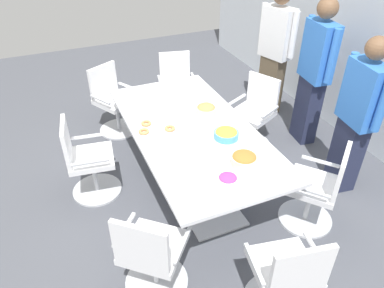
# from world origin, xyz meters

# --- Properties ---
(ground_plane) EXTENTS (10.00, 10.00, 0.01)m
(ground_plane) POSITION_xyz_m (0.00, 0.00, -0.01)
(ground_plane) COLOR #4C4F56
(back_wall) EXTENTS (8.00, 0.10, 2.80)m
(back_wall) POSITION_xyz_m (0.00, 2.40, 1.40)
(back_wall) COLOR silver
(back_wall) RESTS_ON ground
(conference_table) EXTENTS (2.40, 1.20, 0.75)m
(conference_table) POSITION_xyz_m (0.00, 0.00, 0.63)
(conference_table) COLOR silver
(conference_table) RESTS_ON ground
(office_chair_0) EXTENTS (0.64, 0.64, 0.91)m
(office_chair_0) POSITION_xyz_m (-1.57, 0.43, 0.41)
(office_chair_0) COLOR silver
(office_chair_0) RESTS_ON ground
(office_chair_1) EXTENTS (0.73, 0.73, 0.91)m
(office_chair_1) POSITION_xyz_m (-1.50, -0.52, 0.41)
(office_chair_1) COLOR silver
(office_chair_1) RESTS_ON ground
(office_chair_2) EXTENTS (0.61, 0.61, 0.91)m
(office_chair_2) POSITION_xyz_m (-0.31, -1.09, 0.41)
(office_chair_2) COLOR silver
(office_chair_2) RESTS_ON ground
(office_chair_3) EXTENTS (0.76, 0.76, 0.91)m
(office_chair_3) POSITION_xyz_m (1.12, -0.83, 0.41)
(office_chair_3) COLOR silver
(office_chair_3) RESTS_ON ground
(office_chair_4) EXTENTS (0.63, 0.63, 0.91)m
(office_chair_4) POSITION_xyz_m (1.70, 0.03, 0.41)
(office_chair_4) COLOR silver
(office_chair_4) RESTS_ON ground
(office_chair_5) EXTENTS (0.76, 0.76, 0.91)m
(office_chair_5) POSITION_xyz_m (1.02, 0.88, 0.41)
(office_chair_5) COLOR silver
(office_chair_5) RESTS_ON ground
(office_chair_6) EXTENTS (0.72, 0.72, 0.91)m
(office_chair_6) POSITION_xyz_m (-0.46, 1.06, 0.41)
(office_chair_6) COLOR silver
(office_chair_6) RESTS_ON ground
(person_standing_0) EXTENTS (0.61, 0.34, 1.80)m
(person_standing_0) POSITION_xyz_m (-1.12, 1.74, 0.94)
(person_standing_0) COLOR brown
(person_standing_0) RESTS_ON ground
(person_standing_1) EXTENTS (0.62, 0.28, 1.84)m
(person_standing_1) POSITION_xyz_m (-0.28, 1.75, 0.97)
(person_standing_1) COLOR #232842
(person_standing_1) RESTS_ON ground
(person_standing_2) EXTENTS (0.62, 0.28, 1.72)m
(person_standing_2) POSITION_xyz_m (0.66, 1.55, 0.90)
(person_standing_2) COLOR #232842
(person_standing_2) RESTS_ON ground
(snack_bowl_cookies) EXTENTS (0.22, 0.22, 0.12)m
(snack_bowl_cookies) POSITION_xyz_m (-0.22, 0.26, 0.81)
(snack_bowl_cookies) COLOR beige
(snack_bowl_cookies) RESTS_ON conference_table
(snack_bowl_candy_mix) EXTENTS (0.18, 0.18, 0.08)m
(snack_bowl_candy_mix) POSITION_xyz_m (0.91, -0.06, 0.79)
(snack_bowl_candy_mix) COLOR white
(snack_bowl_candy_mix) RESTS_ON conference_table
(snack_bowl_pretzels) EXTENTS (0.24, 0.24, 0.11)m
(snack_bowl_pretzels) POSITION_xyz_m (0.73, 0.20, 0.80)
(snack_bowl_pretzels) COLOR beige
(snack_bowl_pretzels) RESTS_ON conference_table
(snack_bowl_chips_yellow) EXTENTS (0.25, 0.25, 0.10)m
(snack_bowl_chips_yellow) POSITION_xyz_m (0.30, 0.24, 0.80)
(snack_bowl_chips_yellow) COLOR #4C9EC6
(snack_bowl_chips_yellow) RESTS_ON conference_table
(donut_platter) EXTENTS (0.38, 0.38, 0.04)m
(donut_platter) POSITION_xyz_m (-0.12, -0.35, 0.77)
(donut_platter) COLOR white
(donut_platter) RESTS_ON conference_table
(plate_stack) EXTENTS (0.23, 0.23, 0.05)m
(plate_stack) POSITION_xyz_m (-0.59, 0.14, 0.78)
(plate_stack) COLOR white
(plate_stack) RESTS_ON conference_table
(napkin_pile) EXTENTS (0.20, 0.20, 0.08)m
(napkin_pile) POSITION_xyz_m (-0.65, -0.26, 0.79)
(napkin_pile) COLOR white
(napkin_pile) RESTS_ON conference_table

